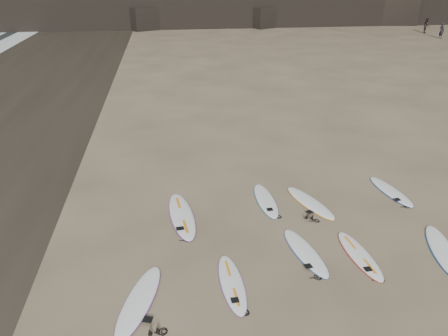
# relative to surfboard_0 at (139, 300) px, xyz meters

# --- Properties ---
(ground) EXTENTS (240.00, 240.00, 0.00)m
(ground) POSITION_rel_surfboard_0_xyz_m (4.46, 0.99, -0.04)
(ground) COLOR #897559
(ground) RESTS_ON ground
(surfboard_0) EXTENTS (1.31, 2.53, 0.09)m
(surfboard_0) POSITION_rel_surfboard_0_xyz_m (0.00, 0.00, 0.00)
(surfboard_0) COLOR white
(surfboard_0) RESTS_ON ground
(surfboard_1) EXTENTS (0.62, 2.23, 0.08)m
(surfboard_1) POSITION_rel_surfboard_0_xyz_m (2.16, 0.30, -0.00)
(surfboard_1) COLOR white
(surfboard_1) RESTS_ON ground
(surfboard_2) EXTENTS (0.95, 2.32, 0.08)m
(surfboard_2) POSITION_rel_surfboard_0_xyz_m (4.25, 1.27, -0.00)
(surfboard_2) COLOR white
(surfboard_2) RESTS_ON ground
(surfboard_3) EXTENTS (0.71, 2.25, 0.08)m
(surfboard_3) POSITION_rel_surfboard_0_xyz_m (5.61, 0.95, -0.00)
(surfboard_3) COLOR white
(surfboard_3) RESTS_ON ground
(surfboard_4) EXTENTS (1.22, 2.47, 0.09)m
(surfboard_4) POSITION_rel_surfboard_0_xyz_m (7.88, 0.87, -0.00)
(surfboard_4) COLOR white
(surfboard_4) RESTS_ON ground
(surfboard_5) EXTENTS (0.97, 2.84, 0.10)m
(surfboard_5) POSITION_rel_surfboard_0_xyz_m (1.12, 3.53, 0.01)
(surfboard_5) COLOR white
(surfboard_5) RESTS_ON ground
(surfboard_6) EXTENTS (0.60, 2.29, 0.08)m
(surfboard_6) POSITION_rel_surfboard_0_xyz_m (3.83, 4.12, -0.00)
(surfboard_6) COLOR white
(surfboard_6) RESTS_ON ground
(surfboard_7) EXTENTS (1.29, 2.40, 0.08)m
(surfboard_7) POSITION_rel_surfboard_0_xyz_m (5.19, 3.79, -0.00)
(surfboard_7) COLOR white
(surfboard_7) RESTS_ON ground
(surfboard_8) EXTENTS (0.86, 2.28, 0.08)m
(surfboard_8) POSITION_rel_surfboard_0_xyz_m (8.10, 4.17, -0.00)
(surfboard_8) COLOR white
(surfboard_8) RESTS_ON ground
(person_a) EXTENTS (0.46, 0.63, 1.57)m
(person_a) POSITION_rel_surfboard_0_xyz_m (28.93, 34.88, 0.74)
(person_a) COLOR black
(person_a) RESTS_ON ground
(person_b) EXTENTS (0.93, 0.98, 1.59)m
(person_b) POSITION_rel_surfboard_0_xyz_m (29.55, 38.66, 0.75)
(person_b) COLOR black
(person_b) RESTS_ON ground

